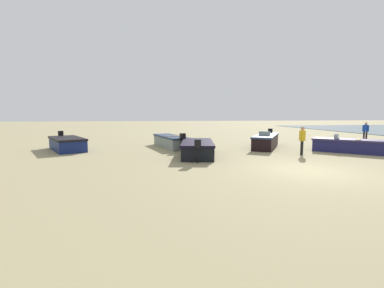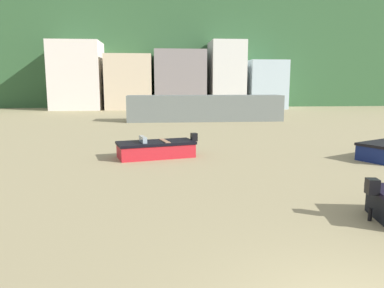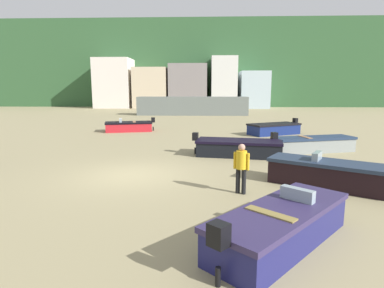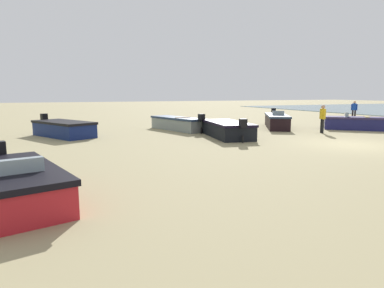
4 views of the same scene
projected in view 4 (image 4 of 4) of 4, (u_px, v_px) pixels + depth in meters
ground_plane at (352, 145)px, 14.98m from camera, size 160.00×160.00×0.00m
boat_grey_0 at (178, 123)px, 20.93m from camera, size 4.72×2.40×1.12m
boat_red_1 at (14, 184)px, 7.01m from camera, size 4.04×2.46×1.08m
boat_navy_3 at (64, 129)px, 17.79m from camera, size 4.20×3.26×1.14m
boat_black_4 at (277, 121)px, 22.26m from camera, size 4.76×3.57×1.21m
boat_black_5 at (227, 129)px, 17.62m from camera, size 4.58×2.35×1.12m
boat_navy_6 at (358, 123)px, 21.07m from camera, size 3.67×3.85×1.13m
beach_walker_foreground at (323, 117)px, 19.28m from camera, size 0.51×0.46×1.62m
beach_walker_distant at (354, 109)px, 29.25m from camera, size 0.52×0.45×1.62m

